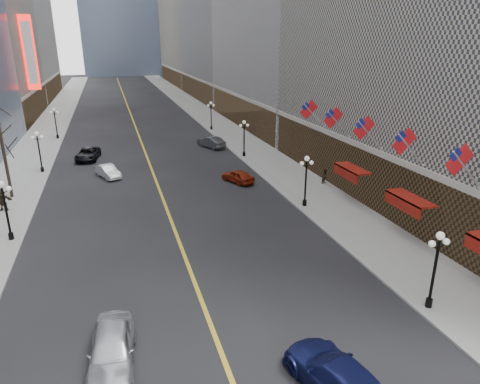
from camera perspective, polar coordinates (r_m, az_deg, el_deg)
sidewalk_east at (r=75.66m, az=-2.89°, el=8.95°), size 6.00×230.00×0.15m
sidewalk_west at (r=74.19m, az=-24.53°, el=7.01°), size 6.00×230.00×0.15m
lane_line at (r=83.45m, az=-14.11°, el=9.35°), size 0.25×200.00×0.02m
streetlamp_east_0 at (r=25.15m, az=24.65°, el=-8.51°), size 1.26×0.44×4.52m
streetlamp_east_1 at (r=37.50m, az=8.80°, el=2.15°), size 1.26×0.44×4.52m
streetlamp_east_2 at (r=53.75m, az=0.55°, el=7.67°), size 1.26×0.44×4.52m
streetlamp_east_3 at (r=70.84m, az=-3.88°, el=10.52°), size 1.26×0.44×4.52m
streetlamp_west_1 at (r=34.93m, az=-28.86°, el=-1.46°), size 1.26×0.44×4.52m
streetlamp_west_2 at (r=51.98m, az=-25.25°, el=5.38°), size 1.26×0.44×4.52m
streetlamp_west_3 at (r=69.52m, az=-23.42°, el=8.81°), size 1.26×0.44×4.52m
flag_1 at (r=27.99m, az=27.42°, el=3.51°), size 2.87×0.12×2.87m
flag_2 at (r=31.63m, az=21.28°, el=6.02°), size 2.87×0.12×2.87m
flag_3 at (r=35.60m, az=16.42°, el=7.94°), size 2.87×0.12×2.87m
flag_4 at (r=39.80m, az=12.52°, el=9.43°), size 2.87×0.12×2.87m
flag_5 at (r=44.17m, az=9.36°, el=10.60°), size 2.87×0.12×2.87m
awning_b at (r=33.25m, az=21.48°, el=-0.99°), size 1.40×4.00×0.93m
awning_c at (r=39.45m, az=14.48°, el=2.89°), size 1.40×4.00×0.93m
theatre_marquee at (r=83.06m, az=-26.25°, el=16.30°), size 2.00×0.55×12.00m
tree_west_far at (r=43.93m, az=-29.36°, el=6.92°), size 3.60×3.60×7.92m
car_nb_near at (r=21.31m, az=-16.74°, el=-19.41°), size 2.43×5.20×1.72m
car_nb_mid at (r=48.24m, az=-17.19°, el=2.65°), size 2.81×4.28×1.33m
car_nb_far at (r=56.25m, az=-19.63°, el=4.79°), size 3.23×5.55×1.45m
car_sb_near at (r=19.59m, az=13.09°, el=-23.11°), size 3.45×6.24×1.71m
car_sb_mid at (r=44.41m, az=-0.29°, el=2.14°), size 3.04×4.32×1.36m
car_sb_far at (r=59.35m, az=-3.87°, el=6.66°), size 3.41×4.92×1.54m
ped_east_walk at (r=44.38m, az=11.28°, el=2.06°), size 0.85×0.71×1.54m
ped_west_far at (r=41.78m, az=-29.12°, el=-0.93°), size 1.87×0.93×1.94m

